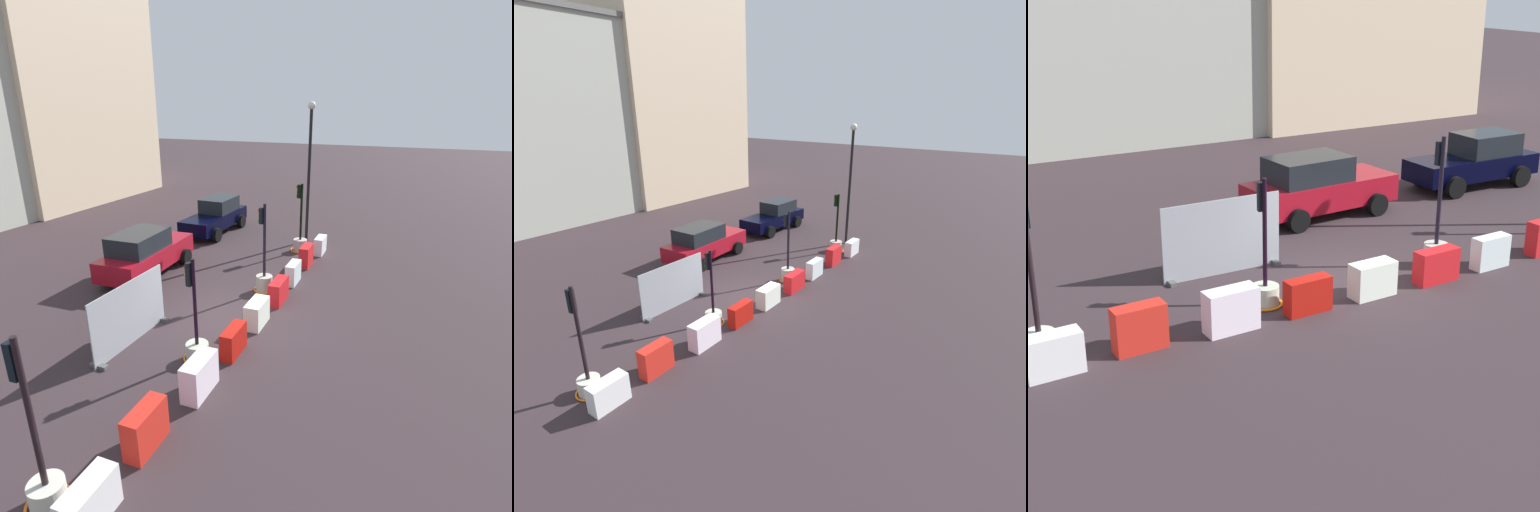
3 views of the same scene
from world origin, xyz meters
TOP-DOWN VIEW (x-y plane):
  - ground_plane at (0.00, 0.00)m, footprint 120.00×120.00m
  - traffic_light_0 at (-7.13, -0.09)m, footprint 0.80×0.80m
  - traffic_light_1 at (-2.34, -0.18)m, footprint 0.77×0.77m
  - traffic_light_2 at (2.41, -0.19)m, footprint 0.77×0.77m
  - construction_barrier_0 at (-7.09, -1.00)m, footprint 1.06×0.47m
  - construction_barrier_1 at (-5.41, -0.85)m, footprint 1.05×0.45m
  - construction_barrier_2 at (-3.53, -0.96)m, footprint 1.13×0.50m
  - construction_barrier_3 at (-1.73, -0.97)m, footprint 1.05×0.41m
  - construction_barrier_4 at (-0.02, -0.93)m, footprint 1.06×0.52m
  - construction_barrier_5 at (1.76, -0.98)m, footprint 1.13×0.45m
  - construction_barrier_6 at (3.50, -0.93)m, footprint 1.01×0.40m
  - car_red_compact at (2.04, 4.71)m, footprint 4.65×2.33m
  - car_black_sedan at (8.43, 4.98)m, footprint 4.58×2.03m
  - site_fence_panel at (-2.32, 1.94)m, footprint 3.04×0.50m

SIDE VIEW (x-z plane):
  - ground_plane at x=0.00m, z-range 0.00..0.00m
  - construction_barrier_3 at x=-1.73m, z-range 0.00..0.77m
  - construction_barrier_5 at x=1.76m, z-range 0.00..0.79m
  - construction_barrier_4 at x=-0.02m, z-range 0.00..0.79m
  - construction_barrier_6 at x=3.50m, z-range 0.00..0.80m
  - construction_barrier_0 at x=-7.09m, z-range 0.00..0.80m
  - construction_barrier_2 at x=-3.53m, z-range 0.00..0.90m
  - construction_barrier_1 at x=-5.41m, z-range 0.00..0.92m
  - traffic_light_1 at x=-2.34m, z-range -0.95..1.89m
  - traffic_light_2 at x=2.41m, z-range -1.07..2.15m
  - traffic_light_0 at x=-7.13m, z-range -1.04..2.22m
  - car_black_sedan at x=8.43m, z-range -0.02..1.74m
  - site_fence_panel at x=-2.32m, z-range -0.06..1.78m
  - car_red_compact at x=2.04m, z-range -0.01..1.82m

